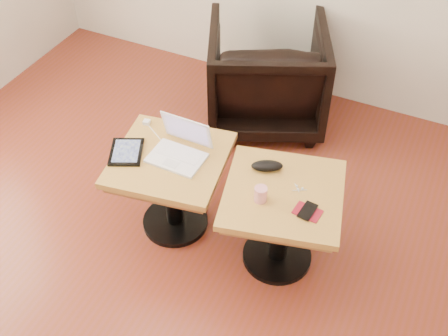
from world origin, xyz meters
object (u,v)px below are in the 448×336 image
at_px(side_table_left, 171,175).
at_px(side_table_right, 282,210).
at_px(striped_cup, 261,194).
at_px(armchair, 267,75).
at_px(laptop, 180,149).

xyz_separation_m(side_table_left, side_table_right, (0.65, 0.02, 0.00)).
bearing_deg(striped_cup, side_table_right, 50.60).
distance_m(side_table_left, striped_cup, 0.60).
bearing_deg(striped_cup, armchair, 110.40).
xyz_separation_m(side_table_left, armchair, (0.09, 1.19, -0.04)).
height_order(side_table_left, striped_cup, striped_cup).
bearing_deg(side_table_left, striped_cup, -17.42).
height_order(side_table_left, laptop, laptop).
bearing_deg(striped_cup, side_table_left, 171.54).
height_order(laptop, striped_cup, laptop).
relative_size(side_table_left, laptop, 2.30).
relative_size(side_table_left, striped_cup, 8.21).
distance_m(laptop, striped_cup, 0.54).
height_order(striped_cup, armchair, armchair).
bearing_deg(armchair, striped_cup, 86.70).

